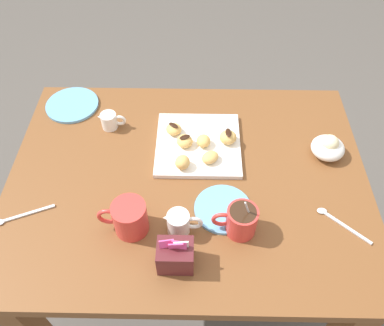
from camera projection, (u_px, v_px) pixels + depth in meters
The scene contains 22 objects.
ground_plane at pixel (189, 280), 1.76m from camera, with size 8.00×8.00×0.00m, color #514C47.
dining_table at pixel (188, 202), 1.28m from camera, with size 1.08×0.82×0.76m.
pastry_plate_square at pixel (198, 144), 1.24m from camera, with size 0.27×0.27×0.02m, color white.
coffee_mug_red_left at pixel (241, 220), 1.02m from camera, with size 0.12×0.08×0.14m.
coffee_mug_red_right at pixel (129, 217), 1.02m from camera, with size 0.13×0.09×0.10m.
cream_pitcher_white at pixel (179, 223), 1.02m from camera, with size 0.10×0.06×0.07m.
sugar_caddy at pixel (175, 255), 0.96m from camera, with size 0.09×0.07×0.11m.
ice_cream_bowl at pixel (328, 147), 1.20m from camera, with size 0.10×0.10×0.08m.
chocolate_sauce_pitcher at pixel (109, 120), 1.28m from camera, with size 0.09×0.05×0.06m.
saucer_sky_left at pixel (223, 209), 1.09m from camera, with size 0.16×0.16×0.01m, color #66A8DB.
saucer_sky_right at pixel (72, 105), 1.37m from camera, with size 0.18×0.18×0.01m, color #66A8DB.
loose_spoon_near_saucer at pixel (17, 217), 1.08m from camera, with size 0.15×0.07×0.01m.
loose_spoon_by_plate at pixel (337, 221), 1.07m from camera, with size 0.13×0.11×0.01m.
beignet_0 at pixel (185, 141), 1.22m from camera, with size 0.05×0.05×0.03m, color #E5B260.
chocolate_drizzle_0 at pixel (185, 137), 1.20m from camera, with size 0.03×0.02×0.01m, color black.
beignet_1 at pixel (182, 162), 1.16m from camera, with size 0.05×0.04×0.04m, color #E5B260.
beignet_2 at pixel (210, 157), 1.18m from camera, with size 0.05×0.04×0.03m, color #E5B260.
beignet_3 at pixel (174, 129), 1.25m from camera, with size 0.05×0.05×0.03m, color #E5B260.
chocolate_drizzle_3 at pixel (174, 125), 1.24m from camera, with size 0.04×0.02×0.01m, color black.
beignet_4 at pixel (228, 137), 1.23m from camera, with size 0.05×0.05×0.04m, color #E5B260.
chocolate_drizzle_4 at pixel (228, 133), 1.21m from camera, with size 0.04×0.02×0.01m, color black.
beignet_5 at pixel (203, 141), 1.22m from camera, with size 0.05×0.04×0.03m, color #E5B260.
Camera 1 is at (-0.03, 0.72, 1.69)m, focal length 36.55 mm.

